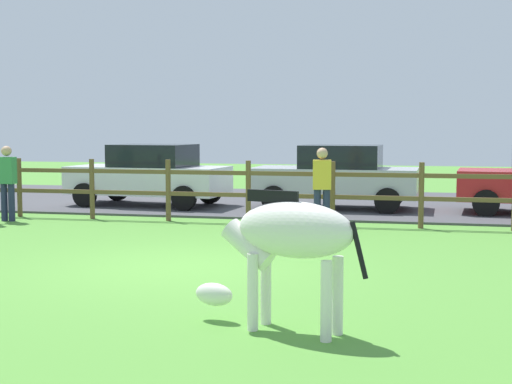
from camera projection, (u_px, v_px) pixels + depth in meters
ground_plane at (184, 267)px, 10.80m from camera, size 60.00×60.00×0.00m
parking_asphalt at (293, 202)px, 19.84m from camera, size 28.00×7.40×0.05m
paddock_fence at (248, 188)px, 15.64m from camera, size 21.67×0.11×1.34m
zebra at (287, 240)px, 7.30m from camera, size 1.89×0.82×1.41m
crow_on_grass at (293, 248)px, 11.68m from camera, size 0.22×0.10×0.20m
parked_car_white at (150, 174)px, 18.79m from camera, size 4.13×2.16×1.56m
parked_car_silver at (336, 176)px, 18.10m from camera, size 4.05×1.97×1.56m
visitor_left_of_tree at (322, 185)px, 14.52m from camera, size 0.38×0.26×1.64m
visitor_right_of_tree at (7, 180)px, 15.99m from camera, size 0.36×0.23×1.64m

